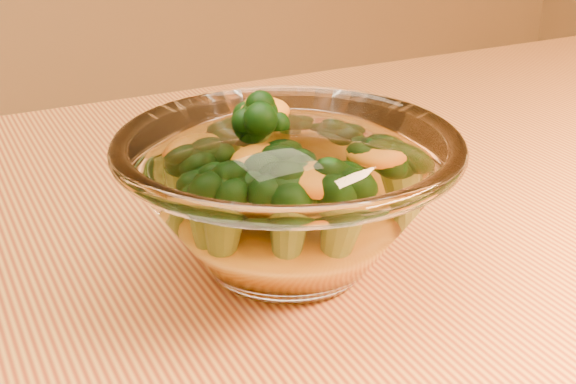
% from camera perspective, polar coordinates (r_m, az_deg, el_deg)
% --- Properties ---
extents(table, '(1.20, 0.80, 0.75)m').
position_cam_1_polar(table, '(0.61, 9.65, -11.55)').
color(table, gold).
rests_on(table, ground).
extents(glass_bowl, '(0.21, 0.21, 0.09)m').
position_cam_1_polar(glass_bowl, '(0.49, 0.00, -0.49)').
color(glass_bowl, white).
rests_on(glass_bowl, table).
extents(cheese_sauce, '(0.11, 0.11, 0.03)m').
position_cam_1_polar(cheese_sauce, '(0.50, 0.00, -2.55)').
color(cheese_sauce, orange).
rests_on(cheese_sauce, glass_bowl).
extents(broccoli_heap, '(0.13, 0.14, 0.08)m').
position_cam_1_polar(broccoli_heap, '(0.49, -0.63, 0.99)').
color(broccoli_heap, black).
rests_on(broccoli_heap, cheese_sauce).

